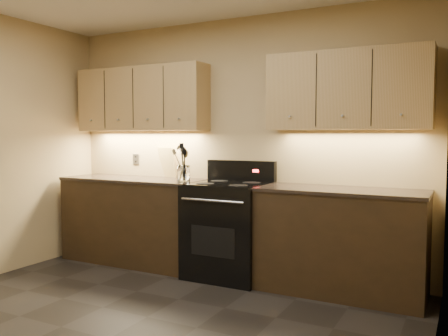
% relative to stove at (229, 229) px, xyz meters
% --- Properties ---
extents(wall_back, '(4.00, 0.04, 2.60)m').
position_rel_stove_xyz_m(wall_back, '(-0.08, 0.32, 0.82)').
color(wall_back, tan).
rests_on(wall_back, ground).
extents(wall_right, '(0.04, 4.00, 2.60)m').
position_rel_stove_xyz_m(wall_right, '(1.92, -1.68, 0.82)').
color(wall_right, tan).
rests_on(wall_right, ground).
extents(counter_left, '(1.62, 0.62, 0.93)m').
position_rel_stove_xyz_m(counter_left, '(-1.18, 0.02, -0.01)').
color(counter_left, black).
rests_on(counter_left, ground).
extents(counter_right, '(1.46, 0.62, 0.93)m').
position_rel_stove_xyz_m(counter_right, '(1.10, 0.02, -0.01)').
color(counter_right, black).
rests_on(counter_right, ground).
extents(stove, '(0.76, 0.68, 1.14)m').
position_rel_stove_xyz_m(stove, '(0.00, 0.00, 0.00)').
color(stove, black).
rests_on(stove, ground).
extents(upper_cab_left, '(1.60, 0.30, 0.70)m').
position_rel_stove_xyz_m(upper_cab_left, '(-1.18, 0.17, 1.32)').
color(upper_cab_left, tan).
rests_on(upper_cab_left, wall_back).
extents(upper_cab_right, '(1.44, 0.30, 0.70)m').
position_rel_stove_xyz_m(upper_cab_right, '(1.10, 0.17, 1.32)').
color(upper_cab_right, tan).
rests_on(upper_cab_right, wall_back).
extents(outlet_plate, '(0.08, 0.01, 0.12)m').
position_rel_stove_xyz_m(outlet_plate, '(-1.38, 0.31, 0.64)').
color(outlet_plate, '#B2B5BA').
rests_on(outlet_plate, wall_back).
extents(utensil_crock, '(0.15, 0.15, 0.16)m').
position_rel_stove_xyz_m(utensil_crock, '(-0.50, -0.04, 0.53)').
color(utensil_crock, white).
rests_on(utensil_crock, counter_left).
extents(cutting_board, '(0.27, 0.14, 0.34)m').
position_rel_stove_xyz_m(cutting_board, '(-0.93, 0.29, 0.62)').
color(cutting_board, tan).
rests_on(cutting_board, counter_left).
extents(wooden_spoon, '(0.13, 0.06, 0.31)m').
position_rel_stove_xyz_m(wooden_spoon, '(-0.52, -0.06, 0.62)').
color(wooden_spoon, tan).
rests_on(wooden_spoon, utensil_crock).
extents(black_spoon, '(0.12, 0.16, 0.35)m').
position_rel_stove_xyz_m(black_spoon, '(-0.50, -0.02, 0.64)').
color(black_spoon, black).
rests_on(black_spoon, utensil_crock).
extents(black_turner, '(0.13, 0.11, 0.39)m').
position_rel_stove_xyz_m(black_turner, '(-0.49, -0.05, 0.66)').
color(black_turner, black).
rests_on(black_turner, utensil_crock).
extents(steel_spatula, '(0.24, 0.12, 0.36)m').
position_rel_stove_xyz_m(steel_spatula, '(-0.47, -0.03, 0.64)').
color(steel_spatula, silver).
rests_on(steel_spatula, utensil_crock).
extents(steel_skimmer, '(0.19, 0.13, 0.36)m').
position_rel_stove_xyz_m(steel_skimmer, '(-0.47, -0.04, 0.64)').
color(steel_skimmer, silver).
rests_on(steel_skimmer, utensil_crock).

